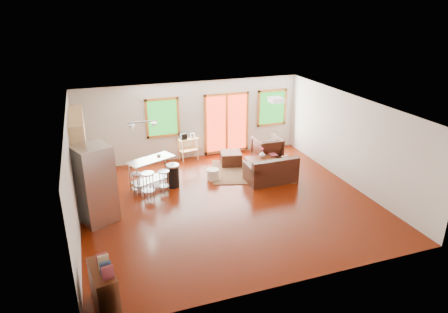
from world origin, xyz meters
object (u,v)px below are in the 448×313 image
object	(u,v)px
armchair	(267,147)
island	(152,167)
rug	(252,171)
loveseat	(271,172)
ottoman	(231,158)
kitchen_cart	(187,141)
refrigerator	(96,185)
coffee_table	(261,160)

from	to	relation	value
armchair	island	size ratio (longest dim) A/B	0.61
rug	armchair	world-z (taller)	armchair
rug	armchair	bearing A→B (deg)	41.15
armchair	loveseat	bearing A→B (deg)	69.01
rug	loveseat	size ratio (longest dim) A/B	1.68
loveseat	ottoman	distance (m)	1.75
kitchen_cart	ottoman	bearing A→B (deg)	-35.19
ottoman	island	xyz separation A→B (m)	(-2.70, -0.77, 0.36)
kitchen_cart	refrigerator	bearing A→B (deg)	-134.06
ottoman	kitchen_cart	bearing A→B (deg)	144.81
loveseat	armchair	distance (m)	1.72
rug	armchair	distance (m)	1.24
ottoman	kitchen_cart	size ratio (longest dim) A/B	0.68
rug	refrigerator	xyz separation A→B (m)	(-4.68, -1.52, 0.96)
coffee_table	kitchen_cart	xyz separation A→B (m)	(-1.98, 1.55, 0.33)
loveseat	island	size ratio (longest dim) A/B	1.02
coffee_table	island	size ratio (longest dim) A/B	0.69
loveseat	armchair	size ratio (longest dim) A/B	1.68
armchair	refrigerator	size ratio (longest dim) A/B	0.45
armchair	island	xyz separation A→B (m)	(-3.99, -0.77, 0.14)
armchair	coffee_table	bearing A→B (deg)	51.67
refrigerator	kitchen_cart	world-z (taller)	refrigerator
ottoman	island	bearing A→B (deg)	-164.07
ottoman	kitchen_cart	xyz separation A→B (m)	(-1.22, 0.86, 0.44)
loveseat	coffee_table	size ratio (longest dim) A/B	1.48
coffee_table	island	distance (m)	3.46
armchair	kitchen_cart	xyz separation A→B (m)	(-2.52, 0.86, 0.22)
refrigerator	kitchen_cart	distance (m)	4.38
coffee_table	refrigerator	distance (m)	5.30
loveseat	kitchen_cart	distance (m)	3.14
armchair	ottoman	xyz separation A→B (m)	(-1.29, -0.00, -0.22)
coffee_table	armchair	world-z (taller)	armchair
ottoman	island	size ratio (longest dim) A/B	0.45
refrigerator	rug	bearing A→B (deg)	-5.75
coffee_table	ottoman	size ratio (longest dim) A/B	1.53
loveseat	island	bearing A→B (deg)	165.29
refrigerator	coffee_table	bearing A→B (deg)	-6.13
loveseat	refrigerator	distance (m)	5.04
loveseat	kitchen_cart	xyz separation A→B (m)	(-1.91, 2.47, 0.35)
coffee_table	refrigerator	bearing A→B (deg)	-162.42
refrigerator	armchair	bearing A→B (deg)	-1.39
coffee_table	armchair	size ratio (longest dim) A/B	1.14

